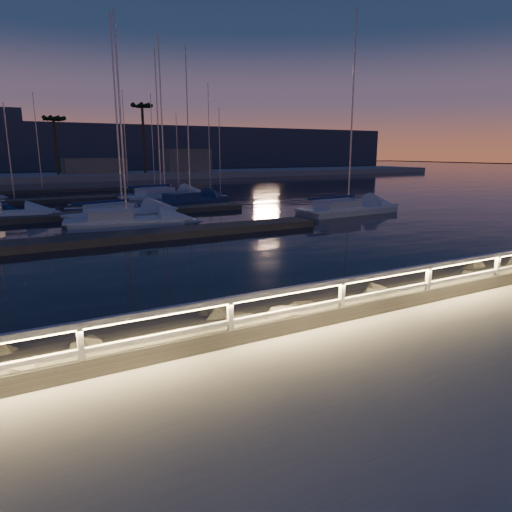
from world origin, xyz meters
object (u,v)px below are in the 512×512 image
object	(u,v)px
sailboat_f	(124,221)
sailboat_d	(346,208)
guard_rail	(306,296)
sailboat_g	(159,195)
sailboat_k	(163,196)
sailboat_l	(188,200)
sailboat_c	(120,213)

from	to	relation	value
sailboat_f	sailboat_d	bearing A→B (deg)	4.11
guard_rail	sailboat_g	distance (m)	37.28
sailboat_k	sailboat_l	xyz separation A→B (m)	(1.03, -4.21, -0.05)
sailboat_l	sailboat_k	bearing A→B (deg)	82.42
sailboat_k	sailboat_l	bearing A→B (deg)	-94.39
sailboat_f	sailboat_k	world-z (taller)	sailboat_k
sailboat_f	sailboat_l	distance (m)	13.19
sailboat_d	sailboat_l	bearing A→B (deg)	120.20
sailboat_c	sailboat_k	world-z (taller)	sailboat_k
sailboat_f	sailboat_g	size ratio (longest dim) A/B	0.90
guard_rail	sailboat_d	bearing A→B (deg)	48.27
sailboat_c	sailboat_f	size ratio (longest dim) A/B	1.07
sailboat_c	sailboat_f	distance (m)	3.81
guard_rail	sailboat_l	xyz separation A→B (m)	(8.60, 30.81, -0.97)
guard_rail	sailboat_f	distance (m)	20.46
sailboat_d	sailboat_k	world-z (taller)	sailboat_k
sailboat_f	sailboat_l	xyz separation A→B (m)	(8.14, 10.38, -0.02)
sailboat_d	sailboat_l	xyz separation A→B (m)	(-8.16, 12.02, -0.02)
sailboat_d	sailboat_k	xyz separation A→B (m)	(-9.18, 16.24, 0.03)
sailboat_g	sailboat_f	bearing A→B (deg)	-117.09
sailboat_l	sailboat_c	bearing A→B (deg)	-159.98
sailboat_k	sailboat_l	world-z (taller)	sailboat_k
sailboat_c	sailboat_g	world-z (taller)	sailboat_g
sailboat_k	sailboat_c	bearing A→B (deg)	-139.09
sailboat_d	guard_rail	bearing A→B (deg)	-135.68
sailboat_g	sailboat_c	bearing A→B (deg)	-121.12
sailboat_d	sailboat_g	size ratio (longest dim) A/B	1.04
sailboat_c	guard_rail	bearing A→B (deg)	-109.59
sailboat_l	sailboat_f	bearing A→B (deg)	-149.38
sailboat_c	sailboat_k	bearing A→B (deg)	41.91
guard_rail	sailboat_k	distance (m)	35.85
guard_rail	sailboat_g	bearing A→B (deg)	78.21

